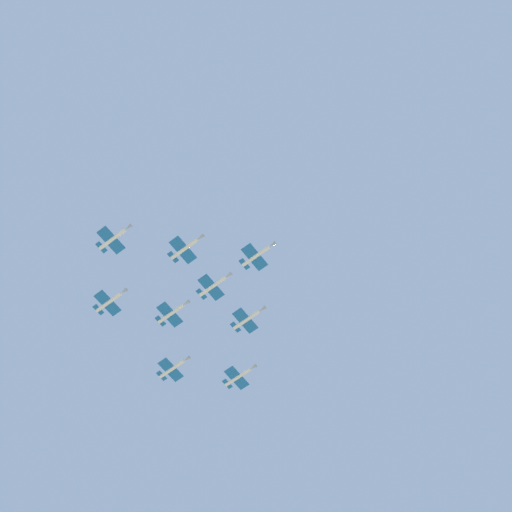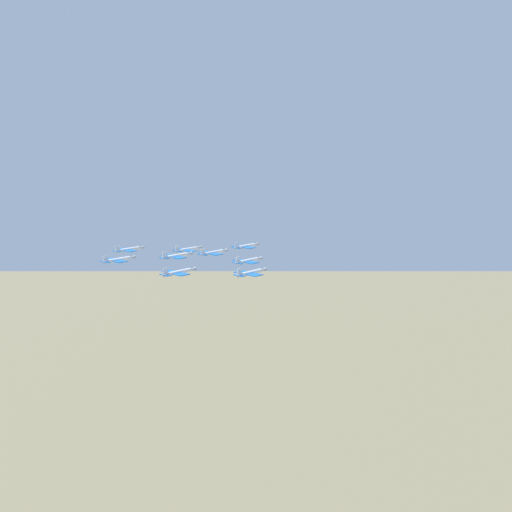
{
  "view_description": "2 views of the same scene",
  "coord_description": "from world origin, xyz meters",
  "views": [
    {
      "loc": [
        83.84,
        -38.93,
        1.86
      ],
      "look_at": [
        12.41,
        -5.75,
        178.1
      ],
      "focal_mm": 50.49,
      "sensor_mm": 36.0,
      "label": 1
    },
    {
      "loc": [
        -49.53,
        -185.54,
        210.68
      ],
      "look_at": [
        21.28,
        7.67,
        171.91
      ],
      "focal_mm": 41.03,
      "sensor_mm": 36.0,
      "label": 2
    }
  ],
  "objects": [
    {
      "name": "jet_port_inner",
      "position": [
        -5.72,
        0.02,
        177.2
      ],
      "size": [
        10.9,
        8.58,
        2.35
      ],
      "rotation": [
        0.0,
        0.0,
        5.2
      ],
      "color": "white"
    },
    {
      "name": "jet_starboard_inner",
      "position": [
        6.96,
        -23.98,
        176.96
      ],
      "size": [
        10.9,
        8.58,
        2.35
      ],
      "rotation": [
        0.0,
        0.0,
        5.2
      ],
      "color": "white"
    },
    {
      "name": "jet_starboard_outer",
      "position": [
        -24.07,
        5.68,
        177.39
      ],
      "size": [
        10.9,
        8.58,
        2.35
      ],
      "rotation": [
        0.0,
        0.0,
        5.2
      ],
      "color": "white"
    },
    {
      "name": "jet_lead",
      "position": [
        12.62,
        -5.64,
        178.11
      ],
      "size": [
        10.9,
        8.58,
        2.35
      ],
      "rotation": [
        0.0,
        0.0,
        5.2
      ],
      "color": "white"
    },
    {
      "name": "jet_port_outer",
      "position": [
        -0.58,
        -12.62,
        177.97
      ],
      "size": [
        10.9,
        8.58,
        2.35
      ],
      "rotation": [
        0.0,
        0.0,
        5.2
      ],
      "color": "white"
    },
    {
      "name": "jet_starboard_trail",
      "position": [
        -29.73,
        -12.67,
        177.68
      ],
      "size": [
        10.9,
        8.58,
        2.35
      ],
      "rotation": [
        0.0,
        0.0,
        5.2
      ],
      "color": "white"
    },
    {
      "name": "jet_center_rear",
      "position": [
        1.3,
        -42.33,
        177.5
      ],
      "size": [
        10.9,
        8.58,
        2.35
      ],
      "rotation": [
        0.0,
        0.0,
        5.2
      ],
      "color": "white"
    },
    {
      "name": "jet_port_trail",
      "position": [
        -13.78,
        -19.59,
        179.01
      ],
      "size": [
        10.9,
        8.58,
        2.35
      ],
      "rotation": [
        0.0,
        0.0,
        5.2
      ],
      "color": "white"
    },
    {
      "name": "jet_tail_end",
      "position": [
        -17.04,
        -36.67,
        177.85
      ],
      "size": [
        10.9,
        8.58,
        2.35
      ],
      "rotation": [
        0.0,
        0.0,
        5.2
      ],
      "color": "white"
    }
  ]
}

